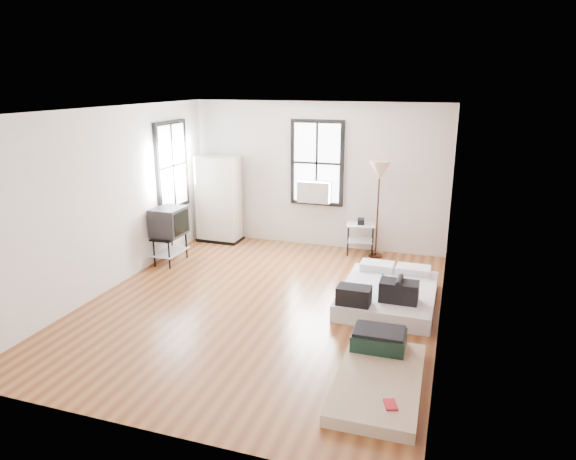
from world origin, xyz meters
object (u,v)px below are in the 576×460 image
(mattress_bare, at_px, (379,371))
(tv_stand, at_px, (169,224))
(wardrobe, at_px, (219,200))
(side_table, at_px, (361,230))
(mattress_main, at_px, (388,293))
(floor_lamp, at_px, (379,175))

(mattress_bare, bearing_deg, tv_stand, 146.75)
(wardrobe, xyz_separation_m, side_table, (2.89, 0.07, -0.40))
(mattress_main, relative_size, side_table, 2.64)
(mattress_main, relative_size, mattress_bare, 1.07)
(mattress_main, distance_m, tv_stand, 4.04)
(mattress_main, xyz_separation_m, wardrobe, (-3.70, 2.04, 0.70))
(wardrobe, relative_size, floor_lamp, 0.96)
(wardrobe, xyz_separation_m, tv_stand, (-0.26, -1.48, -0.13))
(floor_lamp, bearing_deg, wardrobe, 180.00)
(mattress_main, height_order, floor_lamp, floor_lamp)
(wardrobe, bearing_deg, mattress_bare, -45.70)
(tv_stand, bearing_deg, wardrobe, 80.21)
(floor_lamp, bearing_deg, mattress_bare, -80.57)
(mattress_bare, xyz_separation_m, tv_stand, (-4.14, 2.62, 0.62))
(tv_stand, bearing_deg, floor_lamp, 23.50)
(mattress_main, xyz_separation_m, floor_lamp, (-0.50, 2.04, 1.38))
(floor_lamp, xyz_separation_m, tv_stand, (-3.46, -1.48, -0.82))
(floor_lamp, bearing_deg, side_table, 167.28)
(wardrobe, distance_m, floor_lamp, 3.27)
(mattress_bare, relative_size, tv_stand, 1.67)
(tv_stand, bearing_deg, side_table, 26.54)
(tv_stand, bearing_deg, mattress_bare, -32.01)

